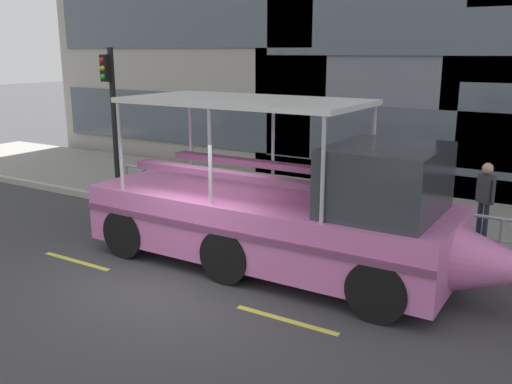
{
  "coord_description": "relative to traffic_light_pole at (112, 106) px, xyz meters",
  "views": [
    {
      "loc": [
        6.22,
        -7.54,
        4.09
      ],
      "look_at": [
        0.38,
        1.86,
        1.3
      ],
      "focal_mm": 39.18,
      "sensor_mm": 36.0,
      "label": 1
    }
  ],
  "objects": [
    {
      "name": "ground_plane",
      "position": [
        5.41,
        -3.59,
        -2.62
      ],
      "size": [
        120.0,
        120.0,
        0.0
      ],
      "primitive_type": "plane",
      "color": "#3D3D3F"
    },
    {
      "name": "sidewalk",
      "position": [
        5.41,
        2.01,
        -2.53
      ],
      "size": [
        32.0,
        4.8,
        0.18
      ],
      "primitive_type": "cube",
      "color": "gray",
      "rests_on": "ground_plane"
    },
    {
      "name": "curb_edge",
      "position": [
        5.41,
        -0.48,
        -2.53
      ],
      "size": [
        32.0,
        0.18,
        0.18
      ],
      "primitive_type": "cube",
      "color": "#B2ADA3",
      "rests_on": "ground_plane"
    },
    {
      "name": "pedestrian_near_bow",
      "position": [
        9.74,
        0.99,
        -1.43
      ],
      "size": [
        0.42,
        0.33,
        1.68
      ],
      "color": "#1E2338",
      "rests_on": "sidewalk"
    },
    {
      "name": "lane_centreline",
      "position": [
        5.41,
        -4.1,
        -2.62
      ],
      "size": [
        25.8,
        0.12,
        0.01
      ],
      "color": "#DBD64C",
      "rests_on": "ground_plane"
    },
    {
      "name": "leaned_bicycle",
      "position": [
        1.52,
        0.2,
        -2.07
      ],
      "size": [
        1.74,
        0.46,
        0.96
      ],
      "color": "black",
      "rests_on": "sidewalk"
    },
    {
      "name": "curb_guardrail",
      "position": [
        6.39,
        -0.14,
        -1.85
      ],
      "size": [
        11.78,
        0.09,
        0.88
      ],
      "color": "#9EA0A8",
      "rests_on": "sidewalk"
    },
    {
      "name": "duck_tour_boat",
      "position": [
        6.88,
        -2.2,
        -1.53
      ],
      "size": [
        8.89,
        2.61,
        3.23
      ],
      "color": "pink",
      "rests_on": "ground_plane"
    },
    {
      "name": "traffic_light_pole",
      "position": [
        0.0,
        0.0,
        0.0
      ],
      "size": [
        0.24,
        0.46,
        4.03
      ],
      "color": "black",
      "rests_on": "sidewalk"
    }
  ]
}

